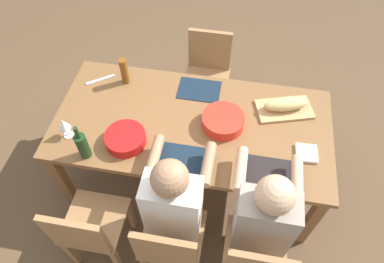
% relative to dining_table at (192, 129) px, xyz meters
% --- Properties ---
extents(ground_plane, '(8.00, 8.00, 0.00)m').
position_rel_dining_table_xyz_m(ground_plane, '(0.00, 0.00, -0.66)').
color(ground_plane, brown).
extents(dining_table, '(1.98, 0.96, 0.74)m').
position_rel_dining_table_xyz_m(dining_table, '(0.00, 0.00, 0.00)').
color(dining_table, brown).
rests_on(dining_table, ground_plane).
extents(chair_far_right, '(0.40, 0.40, 0.85)m').
position_rel_dining_table_xyz_m(chair_far_right, '(0.54, 0.80, -0.18)').
color(chair_far_right, '#9E7044').
rests_on(chair_far_right, ground_plane).
extents(chair_near_center, '(0.40, 0.40, 0.85)m').
position_rel_dining_table_xyz_m(chair_near_center, '(0.00, -0.80, -0.18)').
color(chair_near_center, '#9E7044').
rests_on(chair_near_center, ground_plane).
extents(chair_far_left, '(0.40, 0.40, 0.85)m').
position_rel_dining_table_xyz_m(chair_far_left, '(-0.54, 0.80, -0.18)').
color(chair_far_left, '#9E7044').
rests_on(chair_far_left, ground_plane).
extents(diner_far_left, '(0.41, 0.53, 1.20)m').
position_rel_dining_table_xyz_m(diner_far_left, '(-0.54, 0.62, 0.03)').
color(diner_far_left, '#2D2D38').
rests_on(diner_far_left, ground_plane).
extents(chair_far_center, '(0.40, 0.40, 0.85)m').
position_rel_dining_table_xyz_m(chair_far_center, '(0.00, 0.80, -0.18)').
color(chair_far_center, '#9E7044').
rests_on(chair_far_center, ground_plane).
extents(diner_far_center, '(0.41, 0.53, 1.20)m').
position_rel_dining_table_xyz_m(diner_far_center, '(-0.00, 0.62, 0.03)').
color(diner_far_center, '#2D2D38').
rests_on(diner_far_center, ground_plane).
extents(serving_bowl_greens, '(0.30, 0.30, 0.09)m').
position_rel_dining_table_xyz_m(serving_bowl_greens, '(-0.22, -0.01, 0.13)').
color(serving_bowl_greens, red).
rests_on(serving_bowl_greens, dining_table).
extents(serving_bowl_fruit, '(0.28, 0.28, 0.08)m').
position_rel_dining_table_xyz_m(serving_bowl_fruit, '(0.41, 0.25, 0.12)').
color(serving_bowl_fruit, red).
rests_on(serving_bowl_fruit, dining_table).
extents(cutting_board, '(0.45, 0.33, 0.02)m').
position_rel_dining_table_xyz_m(cutting_board, '(-0.64, -0.23, 0.09)').
color(cutting_board, tan).
rests_on(cutting_board, dining_table).
extents(bread_loaf, '(0.34, 0.20, 0.09)m').
position_rel_dining_table_xyz_m(bread_loaf, '(-0.64, -0.23, 0.14)').
color(bread_loaf, tan).
rests_on(bread_loaf, cutting_board).
extents(wine_bottle, '(0.08, 0.08, 0.29)m').
position_rel_dining_table_xyz_m(wine_bottle, '(0.64, 0.39, 0.19)').
color(wine_bottle, '#193819').
rests_on(wine_bottle, dining_table).
extents(beer_bottle, '(0.06, 0.06, 0.22)m').
position_rel_dining_table_xyz_m(beer_bottle, '(0.58, -0.31, 0.19)').
color(beer_bottle, brown).
rests_on(beer_bottle, dining_table).
extents(wine_glass, '(0.08, 0.08, 0.17)m').
position_rel_dining_table_xyz_m(wine_glass, '(0.82, 0.26, 0.19)').
color(wine_glass, silver).
rests_on(wine_glass, dining_table).
extents(placemat_near_center, '(0.32, 0.23, 0.01)m').
position_rel_dining_table_xyz_m(placemat_near_center, '(0.00, -0.32, 0.08)').
color(placemat_near_center, '#142333').
rests_on(placemat_near_center, dining_table).
extents(placemat_far_left, '(0.32, 0.23, 0.01)m').
position_rel_dining_table_xyz_m(placemat_far_left, '(-0.54, 0.32, 0.08)').
color(placemat_far_left, black).
rests_on(placemat_far_left, dining_table).
extents(placemat_far_center, '(0.32, 0.23, 0.01)m').
position_rel_dining_table_xyz_m(placemat_far_center, '(0.00, 0.32, 0.08)').
color(placemat_far_center, '#142333').
rests_on(placemat_far_center, dining_table).
extents(carving_knife, '(0.20, 0.15, 0.01)m').
position_rel_dining_table_xyz_m(carving_knife, '(0.78, -0.29, 0.08)').
color(carving_knife, silver).
rests_on(carving_knife, dining_table).
extents(napkin_stack, '(0.15, 0.15, 0.02)m').
position_rel_dining_table_xyz_m(napkin_stack, '(-0.80, 0.13, 0.09)').
color(napkin_stack, white).
rests_on(napkin_stack, dining_table).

